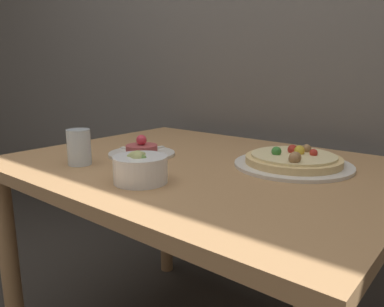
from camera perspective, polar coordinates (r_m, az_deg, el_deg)
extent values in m
cube|color=#AD7F51|center=(1.16, 1.32, -2.15)|extent=(1.15, 0.89, 0.03)
cylinder|color=#AD7F51|center=(1.46, -25.98, -15.45)|extent=(0.06, 0.06, 0.69)
cylinder|color=#AD7F51|center=(1.87, -3.99, -7.94)|extent=(0.06, 0.06, 0.69)
cylinder|color=silver|center=(1.14, 15.12, -1.69)|extent=(0.34, 0.34, 0.01)
cylinder|color=#E5C17F|center=(1.13, 15.17, -0.96)|extent=(0.28, 0.28, 0.02)
cylinder|color=beige|center=(1.13, 15.21, -0.29)|extent=(0.24, 0.24, 0.01)
sphere|color=#B22D23|center=(1.16, 15.05, 0.61)|extent=(0.03, 0.03, 0.03)
sphere|color=#387F33|center=(1.12, 12.74, 0.32)|extent=(0.03, 0.03, 0.03)
sphere|color=#997047|center=(1.04, 15.43, -0.61)|extent=(0.03, 0.03, 0.03)
sphere|color=gold|center=(1.14, 16.05, 0.43)|extent=(0.03, 0.03, 0.03)
sphere|color=#B22D23|center=(1.13, 18.04, 0.11)|extent=(0.02, 0.02, 0.02)
sphere|color=#997047|center=(1.03, 15.26, -0.81)|extent=(0.03, 0.03, 0.03)
sphere|color=#997047|center=(1.18, 17.06, 0.69)|extent=(0.03, 0.03, 0.03)
cylinder|color=silver|center=(1.25, -7.65, -0.04)|extent=(0.22, 0.22, 0.01)
cylinder|color=#A84747|center=(1.25, -7.68, 0.74)|extent=(0.10, 0.10, 0.02)
sphere|color=#E0384C|center=(1.24, -7.72, 2.07)|extent=(0.03, 0.03, 0.03)
cube|color=white|center=(1.20, -5.02, -0.21)|extent=(0.04, 0.02, 0.01)
cube|color=white|center=(1.31, -5.08, 0.91)|extent=(0.02, 0.04, 0.01)
cube|color=white|center=(1.31, -10.08, 0.80)|extent=(0.04, 0.02, 0.01)
cube|color=white|center=(1.20, -10.48, -0.33)|extent=(0.02, 0.04, 0.01)
cylinder|color=white|center=(0.95, -7.85, -2.40)|extent=(0.14, 0.14, 0.07)
sphere|color=#B7BC70|center=(0.94, -8.53, -0.70)|extent=(0.03, 0.03, 0.03)
sphere|color=#B7BC70|center=(0.93, -8.28, -0.90)|extent=(0.03, 0.03, 0.03)
sphere|color=#A3B25B|center=(0.95, -9.21, -0.72)|extent=(0.03, 0.03, 0.03)
sphere|color=#A3B25B|center=(0.96, -7.58, -0.50)|extent=(0.03, 0.03, 0.03)
sphere|color=#B7BC70|center=(0.94, -8.27, -0.71)|extent=(0.04, 0.04, 0.04)
sphere|color=#668E42|center=(0.93, -7.62, -0.97)|extent=(0.03, 0.03, 0.03)
cylinder|color=silver|center=(1.16, -16.84, 0.94)|extent=(0.07, 0.07, 0.11)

